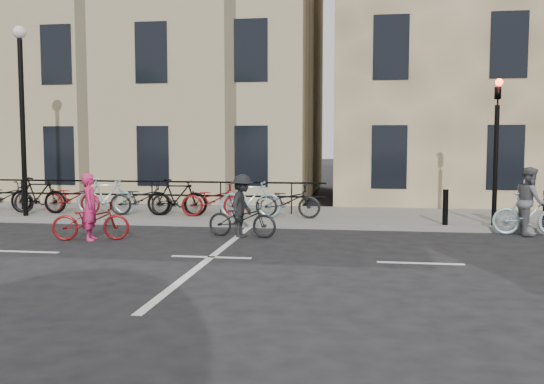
# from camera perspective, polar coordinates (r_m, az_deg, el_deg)

# --- Properties ---
(ground) EXTENTS (120.00, 120.00, 0.00)m
(ground) POSITION_cam_1_polar(r_m,az_deg,el_deg) (11.99, -5.74, -6.14)
(ground) COLOR black
(ground) RESTS_ON ground
(sidewalk) EXTENTS (46.00, 4.00, 0.15)m
(sidewalk) POSITION_cam_1_polar(r_m,az_deg,el_deg) (18.85, -13.09, -1.94)
(sidewalk) COLOR slate
(sidewalk) RESTS_ON ground
(building_east) EXTENTS (14.00, 10.00, 12.00)m
(building_east) POSITION_cam_1_polar(r_m,az_deg,el_deg) (25.44, 22.86, 13.29)
(building_east) COLOR #8E7C56
(building_east) RESTS_ON sidewalk
(building_west) EXTENTS (20.00, 10.00, 10.00)m
(building_west) POSITION_cam_1_polar(r_m,az_deg,el_deg) (27.29, -17.77, 10.74)
(building_west) COLOR tan
(building_west) RESTS_ON sidewalk
(traffic_light) EXTENTS (0.18, 0.30, 3.90)m
(traffic_light) POSITION_cam_1_polar(r_m,az_deg,el_deg) (16.08, 20.38, 5.19)
(traffic_light) COLOR black
(traffic_light) RESTS_ON sidewalk
(lamp_post) EXTENTS (0.36, 0.36, 5.28)m
(lamp_post) POSITION_cam_1_polar(r_m,az_deg,el_deg) (18.42, -22.50, 8.29)
(lamp_post) COLOR black
(lamp_post) RESTS_ON sidewalk
(bollard_east) EXTENTS (0.14, 0.14, 0.90)m
(bollard_east) POSITION_cam_1_polar(r_m,az_deg,el_deg) (15.88, 16.01, -1.38)
(bollard_east) COLOR black
(bollard_east) RESTS_ON sidewalk
(parked_bikes) EXTENTS (10.40, 1.23, 1.05)m
(parked_bikes) POSITION_cam_1_polar(r_m,az_deg,el_deg) (17.65, -12.16, -0.54)
(parked_bikes) COLOR black
(parked_bikes) RESTS_ON sidewalk
(cyclist_pink) EXTENTS (1.82, 1.02, 1.54)m
(cyclist_pink) POSITION_cam_1_polar(r_m,az_deg,el_deg) (14.46, -16.70, -2.27)
(cyclist_pink) COLOR maroon
(cyclist_pink) RESTS_ON ground
(cyclist_grey) EXTENTS (1.72, 0.82, 1.65)m
(cyclist_grey) POSITION_cam_1_polar(r_m,az_deg,el_deg) (15.80, 23.08, -1.37)
(cyclist_grey) COLOR #9CC1CC
(cyclist_grey) RESTS_ON ground
(cyclist_dark) EXTENTS (1.74, 1.03, 1.49)m
(cyclist_dark) POSITION_cam_1_polar(r_m,az_deg,el_deg) (14.30, -2.83, -1.94)
(cyclist_dark) COLOR black
(cyclist_dark) RESTS_ON ground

